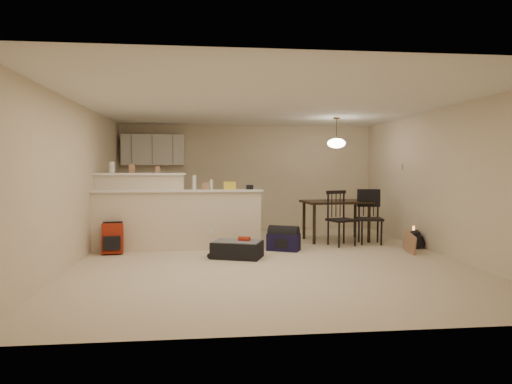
{
  "coord_description": "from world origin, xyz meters",
  "views": [
    {
      "loc": [
        -0.99,
        -7.41,
        1.48
      ],
      "look_at": [
        -0.1,
        0.7,
        1.05
      ],
      "focal_mm": 32.0,
      "sensor_mm": 36.0,
      "label": 1
    }
  ],
  "objects": [
    {
      "name": "dining_chair_near",
      "position": [
        1.57,
        0.99,
        0.52
      ],
      "size": [
        0.58,
        0.56,
        1.05
      ],
      "primitive_type": null,
      "rotation": [
        0.0,
        0.0,
        0.34
      ],
      "color": "black",
      "rests_on": "ground"
    },
    {
      "name": "pendant_lamp",
      "position": [
        1.63,
        1.59,
        1.99
      ],
      "size": [
        0.36,
        0.36,
        0.62
      ],
      "color": "brown",
      "rests_on": "room"
    },
    {
      "name": "room",
      "position": [
        0.0,
        0.0,
        1.25
      ],
      "size": [
        7.0,
        7.02,
        2.5
      ],
      "color": "beige",
      "rests_on": "ground"
    },
    {
      "name": "dining_table",
      "position": [
        1.63,
        1.59,
        0.72
      ],
      "size": [
        1.37,
        0.96,
        0.82
      ],
      "rotation": [
        0.0,
        0.0,
        0.07
      ],
      "color": "black",
      "rests_on": "ground"
    },
    {
      "name": "cereal_box",
      "position": [
        -2.34,
        1.12,
        1.47
      ],
      "size": [
        0.1,
        0.07,
        0.16
      ],
      "primitive_type": "cube",
      "color": "#A27253",
      "rests_on": "breakfast_bar"
    },
    {
      "name": "cardboard_sheet",
      "position": [
        2.52,
        0.1,
        0.18
      ],
      "size": [
        0.03,
        0.47,
        0.36
      ],
      "primitive_type": "cube",
      "rotation": [
        0.0,
        0.0,
        1.55
      ],
      "color": "#A27253",
      "rests_on": "ground"
    },
    {
      "name": "kitchen_counter",
      "position": [
        -2.0,
        3.19,
        0.45
      ],
      "size": [
        1.8,
        0.6,
        0.9
      ],
      "primitive_type": "cube",
      "color": "white",
      "rests_on": "ground"
    },
    {
      "name": "red_backpack",
      "position": [
        -2.6,
        0.61,
        0.26
      ],
      "size": [
        0.37,
        0.25,
        0.52
      ],
      "primitive_type": "cube",
      "rotation": [
        0.0,
        0.0,
        0.1
      ],
      "color": "#9D2411",
      "rests_on": "ground"
    },
    {
      "name": "thermostat",
      "position": [
        2.98,
        1.55,
        1.5
      ],
      "size": [
        0.02,
        0.12,
        0.12
      ],
      "primitive_type": "cube",
      "color": "beige",
      "rests_on": "room"
    },
    {
      "name": "dining_chair_far",
      "position": [
        2.18,
        1.12,
        0.52
      ],
      "size": [
        0.52,
        0.5,
        1.04
      ],
      "primitive_type": null,
      "rotation": [
        0.0,
        0.0,
        -0.17
      ],
      "color": "black",
      "rests_on": "ground"
    },
    {
      "name": "suitcase",
      "position": [
        -0.49,
        0.03,
        0.13
      ],
      "size": [
        0.92,
        0.75,
        0.27
      ],
      "primitive_type": "cube",
      "rotation": [
        0.0,
        0.0,
        -0.34
      ],
      "color": "black",
      "rests_on": "ground"
    },
    {
      "name": "black_daypack",
      "position": [
        2.85,
        0.61,
        0.15
      ],
      "size": [
        0.33,
        0.39,
        0.29
      ],
      "primitive_type": "cube",
      "rotation": [
        0.0,
        0.0,
        1.24
      ],
      "color": "black",
      "rests_on": "ground"
    },
    {
      "name": "jar",
      "position": [
        -2.69,
        1.12,
        1.49
      ],
      "size": [
        0.1,
        0.1,
        0.2
      ],
      "primitive_type": "cylinder",
      "color": "silver",
      "rests_on": "breakfast_bar"
    },
    {
      "name": "bag_lump",
      "position": [
        -0.56,
        0.9,
        1.16
      ],
      "size": [
        0.22,
        0.18,
        0.14
      ],
      "primitive_type": "cube",
      "color": "#A27253",
      "rests_on": "breakfast_bar"
    },
    {
      "name": "extra_item_x",
      "position": [
        -1.0,
        0.9,
        1.15
      ],
      "size": [
        0.13,
        0.1,
        0.13
      ],
      "primitive_type": "cube",
      "color": "#A27253",
      "rests_on": "breakfast_bar"
    },
    {
      "name": "upper_cabinets",
      "position": [
        -2.2,
        3.32,
        1.9
      ],
      "size": [
        1.4,
        0.34,
        0.7
      ],
      "primitive_type": "cube",
      "color": "white",
      "rests_on": "room"
    },
    {
      "name": "navy_duffel",
      "position": [
        0.39,
        0.61,
        0.15
      ],
      "size": [
        0.64,
        0.51,
        0.31
      ],
      "primitive_type": "cube",
      "rotation": [
        0.0,
        0.0,
        -0.44
      ],
      "color": "#131033",
      "rests_on": "ground"
    },
    {
      "name": "bottle_a",
      "position": [
        -1.2,
        0.9,
        1.22
      ],
      "size": [
        0.07,
        0.07,
        0.26
      ],
      "primitive_type": "cylinder",
      "color": "silver",
      "rests_on": "breakfast_bar"
    },
    {
      "name": "bottle_b",
      "position": [
        -0.9,
        0.9,
        1.18
      ],
      "size": [
        0.06,
        0.06,
        0.18
      ],
      "primitive_type": "cylinder",
      "color": "silver",
      "rests_on": "breakfast_bar"
    },
    {
      "name": "small_box",
      "position": [
        -1.87,
        1.12,
        1.45
      ],
      "size": [
        0.08,
        0.06,
        0.12
      ],
      "primitive_type": "cube",
      "color": "#A27253",
      "rests_on": "breakfast_bar"
    },
    {
      "name": "breakfast_bar",
      "position": [
        -1.76,
        0.98,
        0.61
      ],
      "size": [
        3.08,
        0.58,
        1.39
      ],
      "color": "beige",
      "rests_on": "ground"
    },
    {
      "name": "pouch",
      "position": [
        -0.19,
        0.9,
        1.13
      ],
      "size": [
        0.12,
        0.1,
        0.08
      ],
      "primitive_type": "cube",
      "color": "#A27253",
      "rests_on": "breakfast_bar"
    }
  ]
}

